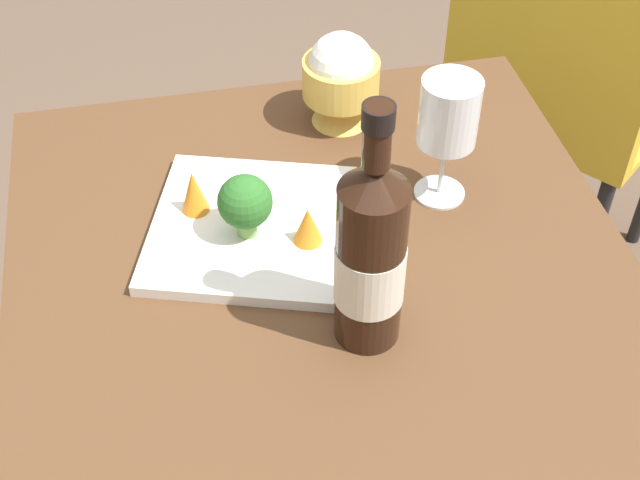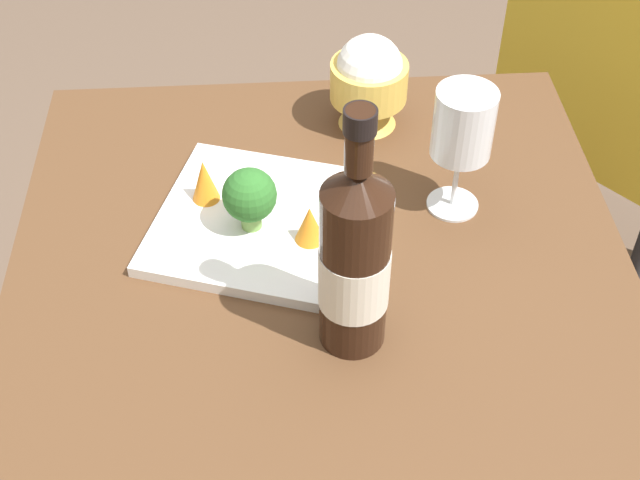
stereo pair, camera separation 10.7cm
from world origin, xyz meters
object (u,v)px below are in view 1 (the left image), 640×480
at_px(rice_bowl, 341,78).
at_px(serving_plate, 251,228).
at_px(wine_bottle, 371,255).
at_px(carrot_garnish_left, 194,191).
at_px(broccoli_floret, 245,203).
at_px(chair_by_wall, 557,82).
at_px(carrot_garnish_right, 308,225).
at_px(wine_glass, 449,115).

relative_size(rice_bowl, serving_plate, 0.45).
xyz_separation_m(wine_bottle, carrot_garnish_left, (-0.17, 0.23, -0.08)).
bearing_deg(broccoli_floret, chair_by_wall, 37.38).
height_order(wine_bottle, broccoli_floret, wine_bottle).
height_order(wine_bottle, rice_bowl, wine_bottle).
height_order(broccoli_floret, carrot_garnish_left, broccoli_floret).
distance_m(broccoli_floret, carrot_garnish_left, 0.08).
bearing_deg(carrot_garnish_left, carrot_garnish_right, -33.18).
height_order(wine_bottle, carrot_garnish_left, wine_bottle).
bearing_deg(wine_bottle, serving_plate, 119.22).
height_order(chair_by_wall, broccoli_floret, chair_by_wall).
bearing_deg(rice_bowl, wine_glass, -63.34).
bearing_deg(rice_bowl, serving_plate, -127.92).
distance_m(chair_by_wall, broccoli_floret, 0.88).
xyz_separation_m(rice_bowl, serving_plate, (-0.16, -0.21, -0.07)).
xyz_separation_m(carrot_garnish_left, carrot_garnish_right, (0.13, -0.09, -0.00)).
bearing_deg(rice_bowl, broccoli_floret, -126.96).
bearing_deg(carrot_garnish_right, serving_plate, 145.30).
distance_m(chair_by_wall, wine_glass, 0.70).
xyz_separation_m(wine_bottle, rice_bowl, (0.06, 0.40, -0.05)).
bearing_deg(carrot_garnish_left, rice_bowl, 36.61).
bearing_deg(serving_plate, wine_bottle, -60.78).
height_order(serving_plate, carrot_garnish_right, carrot_garnish_right).
xyz_separation_m(chair_by_wall, carrot_garnish_left, (-0.73, -0.45, 0.24)).
bearing_deg(serving_plate, carrot_garnish_left, 148.39).
bearing_deg(carrot_garnish_right, broccoli_floret, 158.16).
height_order(rice_bowl, carrot_garnish_left, rice_bowl).
bearing_deg(wine_glass, carrot_garnish_right, -160.56).
distance_m(rice_bowl, carrot_garnish_right, 0.27).
distance_m(chair_by_wall, rice_bowl, 0.63).
relative_size(wine_glass, broccoli_floret, 2.09).
relative_size(chair_by_wall, wine_glass, 4.75).
xyz_separation_m(wine_glass, carrot_garnish_right, (-0.19, -0.07, -0.09)).
bearing_deg(chair_by_wall, carrot_garnish_right, -87.63).
relative_size(wine_glass, carrot_garnish_left, 2.91).
height_order(rice_bowl, carrot_garnish_right, rice_bowl).
distance_m(broccoli_floret, carrot_garnish_right, 0.08).
relative_size(wine_bottle, carrot_garnish_right, 6.02).
bearing_deg(chair_by_wall, rice_bowl, -100.04).
bearing_deg(carrot_garnish_left, wine_glass, -3.06).
bearing_deg(carrot_garnish_left, broccoli_floret, -43.98).
xyz_separation_m(wine_bottle, wine_glass, (0.15, 0.21, 0.01)).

